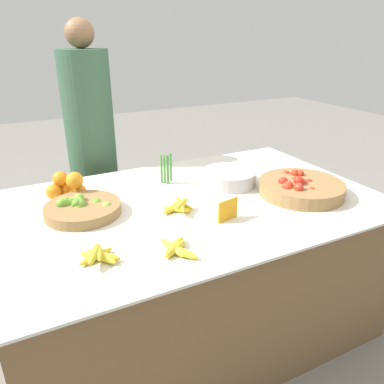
% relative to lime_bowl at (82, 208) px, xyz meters
% --- Properties ---
extents(ground_plane, '(12.00, 12.00, 0.00)m').
position_rel_lime_bowl_xyz_m(ground_plane, '(0.51, -0.10, -0.79)').
color(ground_plane, gray).
extents(market_table, '(1.85, 1.17, 0.76)m').
position_rel_lime_bowl_xyz_m(market_table, '(0.51, -0.10, -0.41)').
color(market_table, brown).
rests_on(market_table, ground_plane).
extents(lime_bowl, '(0.34, 0.34, 0.08)m').
position_rel_lime_bowl_xyz_m(lime_bowl, '(0.00, 0.00, 0.00)').
color(lime_bowl, olive).
rests_on(lime_bowl, market_table).
extents(tomato_basket, '(0.43, 0.43, 0.11)m').
position_rel_lime_bowl_xyz_m(tomato_basket, '(1.05, -0.27, 0.01)').
color(tomato_basket, olive).
rests_on(tomato_basket, market_table).
extents(orange_pile, '(0.19, 0.19, 0.14)m').
position_rel_lime_bowl_xyz_m(orange_pile, '(-0.02, 0.24, 0.03)').
color(orange_pile, orange).
rests_on(orange_pile, market_table).
extents(metal_bowl, '(0.29, 0.29, 0.08)m').
position_rel_lime_bowl_xyz_m(metal_bowl, '(0.79, 0.01, 0.01)').
color(metal_bowl, '#B7B7BF').
rests_on(metal_bowl, market_table).
extents(price_sign, '(0.11, 0.03, 0.10)m').
position_rel_lime_bowl_xyz_m(price_sign, '(0.56, -0.35, 0.02)').
color(price_sign, orange).
rests_on(price_sign, market_table).
extents(veg_bundle, '(0.07, 0.04, 0.16)m').
position_rel_lime_bowl_xyz_m(veg_bundle, '(0.50, 0.18, 0.05)').
color(veg_bundle, '#428438').
rests_on(veg_bundle, market_table).
extents(banana_bunch_front_left, '(0.14, 0.19, 0.04)m').
position_rel_lime_bowl_xyz_m(banana_bunch_front_left, '(0.25, -0.49, -0.01)').
color(banana_bunch_front_left, yellow).
rests_on(banana_bunch_front_left, market_table).
extents(banana_bunch_back_center, '(0.16, 0.16, 0.06)m').
position_rel_lime_bowl_xyz_m(banana_bunch_back_center, '(0.41, -0.17, -0.00)').
color(banana_bunch_back_center, yellow).
rests_on(banana_bunch_back_center, market_table).
extents(banana_bunch_front_right, '(0.16, 0.15, 0.05)m').
position_rel_lime_bowl_xyz_m(banana_bunch_front_right, '(-0.03, -0.41, -0.01)').
color(banana_bunch_front_right, yellow).
rests_on(banana_bunch_front_right, market_table).
extents(vendor_person, '(0.31, 0.31, 1.61)m').
position_rel_lime_bowl_xyz_m(vendor_person, '(0.23, 0.77, -0.04)').
color(vendor_person, '#385B42').
rests_on(vendor_person, ground_plane).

